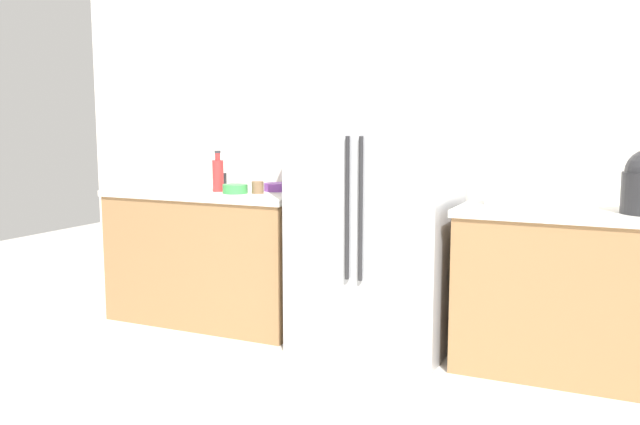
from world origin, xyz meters
name	(u,v)px	position (x,y,z in m)	size (l,w,h in m)	color
kitchen_back_panel	(422,126)	(0.00, 1.86, 1.34)	(5.32, 0.10, 2.68)	silver
counter_left	(213,255)	(-1.35, 1.48, 0.45)	(1.39, 0.67, 0.90)	#9E7247
counter_right	(581,292)	(1.02, 1.48, 0.45)	(1.32, 0.67, 0.90)	#9E7247
refrigerator	(377,202)	(-0.15, 1.44, 0.89)	(0.91, 0.72, 1.78)	#B2B5BA
toaster	(511,190)	(0.63, 1.51, 0.99)	(0.26, 0.16, 0.17)	silver
bottle_a	(218,175)	(-1.27, 1.43, 1.02)	(0.07, 0.07, 0.27)	red
cup_a	(220,181)	(-1.40, 1.65, 0.95)	(0.09, 0.09, 0.10)	black
cup_b	(258,187)	(-0.97, 1.44, 0.94)	(0.08, 0.08, 0.08)	brown
bowl_a	(168,184)	(-1.69, 1.45, 0.93)	(0.19, 0.19, 0.06)	white
bowl_b	(235,189)	(-1.11, 1.38, 0.93)	(0.16, 0.16, 0.06)	green
bowl_c	(277,187)	(-0.93, 1.63, 0.93)	(0.18, 0.18, 0.05)	purple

